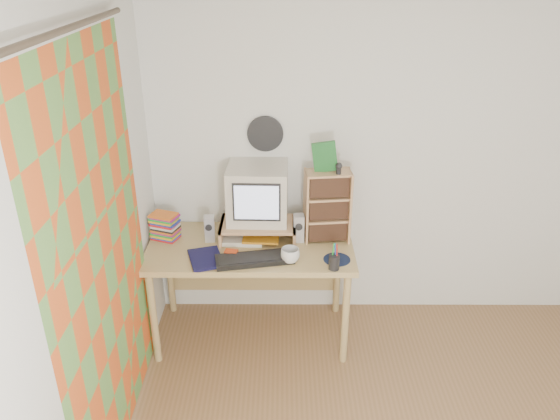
{
  "coord_description": "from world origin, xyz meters",
  "views": [
    {
      "loc": [
        -0.81,
        -1.87,
        2.57
      ],
      "look_at": [
        -0.83,
        1.33,
        1.04
      ],
      "focal_mm": 35.0,
      "sensor_mm": 36.0,
      "label": 1
    }
  ],
  "objects_px": {
    "mug": "(290,255)",
    "crt_monitor": "(258,194)",
    "desk": "(251,257)",
    "dvd_stack": "(164,223)",
    "cd_rack": "(327,206)",
    "keyboard": "(255,259)",
    "diary": "(190,259)"
  },
  "relations": [
    {
      "from": "dvd_stack",
      "to": "diary",
      "type": "distance_m",
      "value": 0.4
    },
    {
      "from": "crt_monitor",
      "to": "diary",
      "type": "xyz_separation_m",
      "value": [
        -0.42,
        -0.38,
        -0.29
      ]
    },
    {
      "from": "dvd_stack",
      "to": "mug",
      "type": "xyz_separation_m",
      "value": [
        0.86,
        -0.31,
        -0.07
      ]
    },
    {
      "from": "cd_rack",
      "to": "diary",
      "type": "xyz_separation_m",
      "value": [
        -0.9,
        -0.32,
        -0.23
      ]
    },
    {
      "from": "dvd_stack",
      "to": "mug",
      "type": "bearing_deg",
      "value": -0.01
    },
    {
      "from": "keyboard",
      "to": "diary",
      "type": "xyz_separation_m",
      "value": [
        -0.41,
        -0.02,
        0.01
      ]
    },
    {
      "from": "dvd_stack",
      "to": "cd_rack",
      "type": "xyz_separation_m",
      "value": [
        1.12,
        0.0,
        0.13
      ]
    },
    {
      "from": "keyboard",
      "to": "crt_monitor",
      "type": "bearing_deg",
      "value": 77.58
    },
    {
      "from": "crt_monitor",
      "to": "dvd_stack",
      "type": "relative_size",
      "value": 1.65
    },
    {
      "from": "desk",
      "to": "keyboard",
      "type": "distance_m",
      "value": 0.32
    },
    {
      "from": "mug",
      "to": "crt_monitor",
      "type": "bearing_deg",
      "value": 120.84
    },
    {
      "from": "desk",
      "to": "cd_rack",
      "type": "xyz_separation_m",
      "value": [
        0.52,
        0.03,
        0.39
      ]
    },
    {
      "from": "desk",
      "to": "crt_monitor",
      "type": "distance_m",
      "value": 0.46
    },
    {
      "from": "crt_monitor",
      "to": "keyboard",
      "type": "height_order",
      "value": "crt_monitor"
    },
    {
      "from": "mug",
      "to": "desk",
      "type": "bearing_deg",
      "value": 133.66
    },
    {
      "from": "keyboard",
      "to": "dvd_stack",
      "type": "bearing_deg",
      "value": 143.23
    },
    {
      "from": "desk",
      "to": "keyboard",
      "type": "height_order",
      "value": "keyboard"
    },
    {
      "from": "mug",
      "to": "diary",
      "type": "bearing_deg",
      "value": -179.05
    },
    {
      "from": "dvd_stack",
      "to": "mug",
      "type": "distance_m",
      "value": 0.92
    },
    {
      "from": "dvd_stack",
      "to": "cd_rack",
      "type": "distance_m",
      "value": 1.12
    },
    {
      "from": "keyboard",
      "to": "diary",
      "type": "distance_m",
      "value": 0.42
    },
    {
      "from": "keyboard",
      "to": "mug",
      "type": "height_order",
      "value": "mug"
    },
    {
      "from": "diary",
      "to": "mug",
      "type": "bearing_deg",
      "value": -16.02
    },
    {
      "from": "cd_rack",
      "to": "keyboard",
      "type": "bearing_deg",
      "value": -153.96
    },
    {
      "from": "crt_monitor",
      "to": "dvd_stack",
      "type": "bearing_deg",
      "value": -173.25
    },
    {
      "from": "cd_rack",
      "to": "crt_monitor",
      "type": "bearing_deg",
      "value": 166.53
    },
    {
      "from": "dvd_stack",
      "to": "cd_rack",
      "type": "height_order",
      "value": "cd_rack"
    },
    {
      "from": "desk",
      "to": "dvd_stack",
      "type": "height_order",
      "value": "dvd_stack"
    },
    {
      "from": "crt_monitor",
      "to": "cd_rack",
      "type": "bearing_deg",
      "value": -5.51
    },
    {
      "from": "keyboard",
      "to": "dvd_stack",
      "type": "xyz_separation_m",
      "value": [
        -0.64,
        0.31,
        0.11
      ]
    },
    {
      "from": "diary",
      "to": "cd_rack",
      "type": "bearing_deg",
      "value": 2.77
    },
    {
      "from": "cd_rack",
      "to": "mug",
      "type": "bearing_deg",
      "value": -135.46
    }
  ]
}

